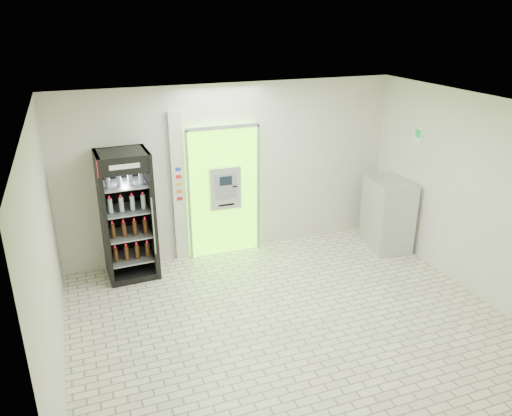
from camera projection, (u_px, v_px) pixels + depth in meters
ground at (289, 320)px, 7.10m from camera, size 6.00×6.00×0.00m
room_shell at (292, 199)px, 6.42m from camera, size 6.00×6.00×6.00m
atm_assembly at (224, 191)px, 8.70m from camera, size 1.30×0.24×2.33m
pillar at (179, 188)px, 8.43m from camera, size 0.22×0.11×2.60m
beverage_cooler at (128, 218)px, 7.98m from camera, size 0.82×0.77×2.11m
steel_cabinet at (387, 213)px, 9.11m from camera, size 0.80×1.06×1.29m
exit_sign at (418, 135)px, 8.50m from camera, size 0.02×0.22×0.26m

